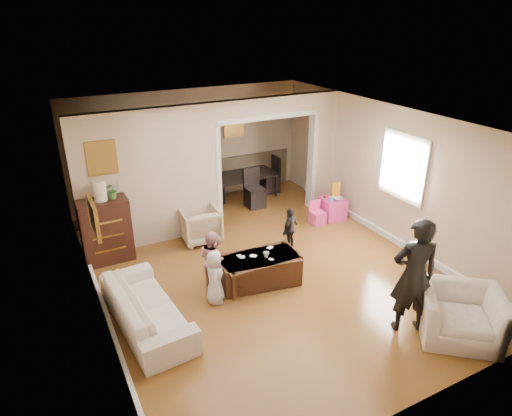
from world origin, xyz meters
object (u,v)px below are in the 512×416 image
coffee_table (259,270)px  dining_table (243,186)px  armchair_front (460,315)px  table_lamp (100,191)px  sofa (147,307)px  armchair_back (200,225)px  child_toddler (290,229)px  play_table (332,208)px  child_kneel_a (215,277)px  child_kneel_b (212,259)px  dresser (106,231)px  adult_person (414,276)px  cyan_cup (331,199)px  coffee_cup (266,255)px

coffee_table → dining_table: dining_table is taller
armchair_front → table_lamp: 5.93m
dining_table → coffee_table: bearing=-113.0°
sofa → coffee_table: bearing=-88.4°
coffee_table → sofa: bearing=-173.8°
armchair_back → child_toddler: size_ratio=0.88×
play_table → armchair_front: bearing=-101.0°
armchair_back → coffee_table: size_ratio=0.57×
sofa → child_kneel_a: 1.09m
armchair_back → child_kneel_b: 1.60m
dresser → dining_table: 3.79m
play_table → table_lamp: bearing=174.6°
armchair_back → child_kneel_b: size_ratio=0.76×
dresser → play_table: 4.69m
armchair_front → armchair_back: bearing=156.1°
dining_table → adult_person: size_ratio=0.95×
armchair_back → child_kneel_a: size_ratio=0.84×
table_lamp → cyan_cup: table_lamp is taller
table_lamp → child_kneel_b: size_ratio=0.37×
sofa → coffee_table: (1.93, 0.21, -0.06)m
table_lamp → coffee_cup: table_lamp is taller
table_lamp → coffee_cup: 3.04m
child_toddler → coffee_table: bearing=5.5°
dresser → table_lamp: table_lamp is taller
dresser → cyan_cup: 4.58m
table_lamp → child_kneel_a: bearing=-59.7°
coffee_table → child_toddler: child_toddler is taller
dresser → armchair_back: bearing=-2.6°
coffee_table → coffee_cup: size_ratio=13.29×
table_lamp → child_kneel_b: (1.36, -1.63, -0.86)m
table_lamp → adult_person: (3.38, -3.92, -0.48)m
coffee_table → child_kneel_a: (-0.85, -0.15, 0.20)m
cyan_cup → child_toddler: 1.60m
adult_person → dining_table: bearing=-67.0°
sofa → child_kneel_b: child_kneel_b is taller
play_table → cyan_cup: bearing=-153.4°
sofa → adult_person: 3.75m
cyan_cup → adult_person: bearing=-108.9°
coffee_cup → child_kneel_a: bearing=-174.0°
armchair_back → adult_person: adult_person is taller
armchair_back → adult_person: 4.21m
sofa → child_toddler: child_toddler is taller
child_kneel_b → child_toddler: size_ratio=1.16×
armchair_front → child_kneel_a: size_ratio=1.21×
cyan_cup → dining_table: 2.32m
armchair_front → dining_table: size_ratio=0.64×
dining_table → child_kneel_b: size_ratio=1.70×
dining_table → child_kneel_b: (-2.08, -3.16, 0.20)m
sofa → child_kneel_b: size_ratio=2.09×
child_kneel_a → child_kneel_b: (0.15, 0.45, 0.05)m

